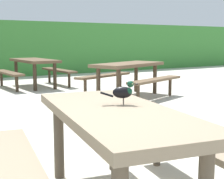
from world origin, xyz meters
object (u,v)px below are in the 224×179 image
object	(u,v)px
picnic_table_foreground	(116,134)
picnic_table_mid_left	(34,66)
picnic_table_mid_right	(128,71)
bird_grackle	(124,91)

from	to	relation	value
picnic_table_foreground	picnic_table_mid_left	distance (m)	7.01
picnic_table_foreground	picnic_table_mid_right	size ratio (longest dim) A/B	0.91
picnic_table_mid_left	picnic_table_mid_right	world-z (taller)	same
bird_grackle	picnic_table_mid_right	world-z (taller)	bird_grackle
bird_grackle	picnic_table_mid_left	bearing A→B (deg)	76.22
picnic_table_foreground	picnic_table_mid_left	size ratio (longest dim) A/B	1.09
picnic_table_foreground	bird_grackle	size ratio (longest dim) A/B	7.52
picnic_table_foreground	picnic_table_mid_right	distance (m)	5.14
picnic_table_mid_left	picnic_table_foreground	bearing A→B (deg)	-104.67
picnic_table_foreground	picnic_table_mid_left	world-z (taller)	same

